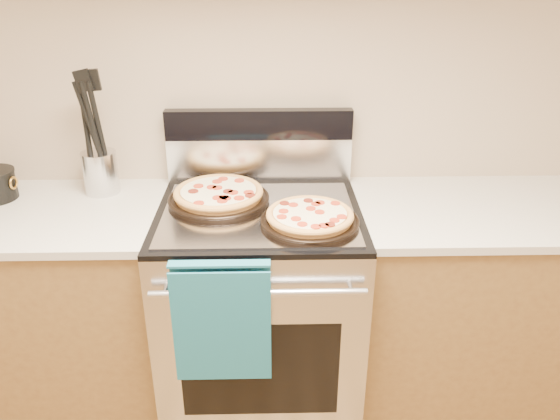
{
  "coord_description": "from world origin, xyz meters",
  "views": [
    {
      "loc": [
        0.04,
        -0.2,
        1.78
      ],
      "look_at": [
        0.08,
        1.55,
        0.97
      ],
      "focal_mm": 35.0,
      "sensor_mm": 36.0,
      "label": 1
    }
  ],
  "objects_px": {
    "range_body": "(261,314)",
    "pepperoni_pizza_back": "(219,195)",
    "pepperoni_pizza_front": "(310,218)",
    "utensil_crock": "(101,172)"
  },
  "relations": [
    {
      "from": "pepperoni_pizza_back",
      "to": "utensil_crock",
      "type": "relative_size",
      "value": 2.23
    },
    {
      "from": "range_body",
      "to": "utensil_crock",
      "type": "bearing_deg",
      "value": 161.59
    },
    {
      "from": "pepperoni_pizza_back",
      "to": "pepperoni_pizza_front",
      "type": "xyz_separation_m",
      "value": [
        0.33,
        -0.2,
        -0.0
      ]
    },
    {
      "from": "pepperoni_pizza_back",
      "to": "pepperoni_pizza_front",
      "type": "relative_size",
      "value": 1.11
    },
    {
      "from": "range_body",
      "to": "pepperoni_pizza_back",
      "type": "xyz_separation_m",
      "value": [
        -0.15,
        0.07,
        0.5
      ]
    },
    {
      "from": "pepperoni_pizza_front",
      "to": "utensil_crock",
      "type": "distance_m",
      "value": 0.88
    },
    {
      "from": "range_body",
      "to": "utensil_crock",
      "type": "relative_size",
      "value": 5.28
    },
    {
      "from": "pepperoni_pizza_back",
      "to": "utensil_crock",
      "type": "distance_m",
      "value": 0.5
    },
    {
      "from": "range_body",
      "to": "pepperoni_pizza_front",
      "type": "height_order",
      "value": "pepperoni_pizza_front"
    },
    {
      "from": "range_body",
      "to": "pepperoni_pizza_back",
      "type": "distance_m",
      "value": 0.53
    }
  ]
}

